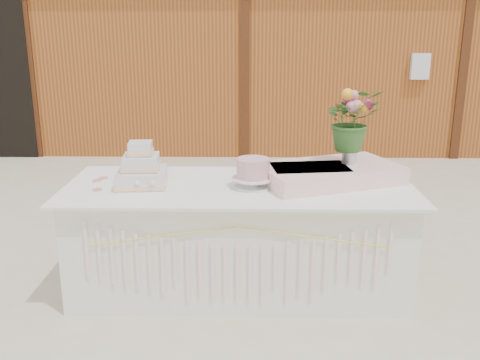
{
  "coord_description": "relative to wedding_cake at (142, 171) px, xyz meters",
  "views": [
    {
      "loc": [
        0.07,
        -3.53,
        1.82
      ],
      "look_at": [
        0.0,
        0.3,
        0.72
      ],
      "focal_mm": 40.0,
      "sensor_mm": 36.0,
      "label": 1
    }
  ],
  "objects": [
    {
      "name": "cake_table",
      "position": [
        0.67,
        0.01,
        -0.49
      ],
      "size": [
        2.4,
        1.0,
        0.77
      ],
      "color": "white",
      "rests_on": "ground"
    },
    {
      "name": "loose_flowers",
      "position": [
        -0.32,
        0.03,
        -0.1
      ],
      "size": [
        0.15,
        0.33,
        0.02
      ],
      "primitive_type": null,
      "rotation": [
        0.0,
        0.0,
        -0.05
      ],
      "color": "#D07F95",
      "rests_on": "cake_table"
    },
    {
      "name": "wedding_cake",
      "position": [
        0.0,
        0.0,
        0.0
      ],
      "size": [
        0.37,
        0.37,
        0.31
      ],
      "rotation": [
        0.0,
        0.0,
        0.09
      ],
      "color": "silver",
      "rests_on": "cake_table"
    },
    {
      "name": "satin_runner",
      "position": [
        1.3,
        0.11,
        -0.04
      ],
      "size": [
        1.09,
        0.86,
        0.12
      ],
      "primitive_type": "cube",
      "rotation": [
        0.0,
        0.0,
        0.38
      ],
      "color": "#FFD5CD",
      "rests_on": "cake_table"
    },
    {
      "name": "bouquet",
      "position": [
        1.44,
        0.17,
        0.37
      ],
      "size": [
        0.48,
        0.44,
        0.43
      ],
      "primitive_type": "imported",
      "rotation": [
        0.0,
        0.0,
        0.33
      ],
      "color": "#305B24",
      "rests_on": "flower_vase"
    },
    {
      "name": "ground",
      "position": [
        0.67,
        0.02,
        -0.87
      ],
      "size": [
        80.0,
        80.0,
        0.0
      ],
      "primitive_type": "plane",
      "color": "beige",
      "rests_on": "ground"
    },
    {
      "name": "flower_vase",
      "position": [
        1.44,
        0.17,
        0.09
      ],
      "size": [
        0.1,
        0.1,
        0.14
      ],
      "primitive_type": "cylinder",
      "color": "silver",
      "rests_on": "satin_runner"
    },
    {
      "name": "barn",
      "position": [
        0.66,
        6.01,
        0.8
      ],
      "size": [
        12.6,
        4.6,
        3.3
      ],
      "color": "#A75123",
      "rests_on": "ground"
    },
    {
      "name": "pink_cake_stand",
      "position": [
        0.76,
        -0.05,
        0.01
      ],
      "size": [
        0.28,
        0.28,
        0.2
      ],
      "color": "white",
      "rests_on": "cake_table"
    }
  ]
}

